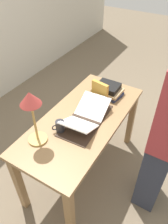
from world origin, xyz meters
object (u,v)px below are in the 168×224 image
book_stack_tall (108,90)px  person_reader (165,140)px  coffee_mug (60,126)px  open_book (86,117)px  reading_lamp (31,105)px  book_standing_upright (100,93)px

book_stack_tall → person_reader: size_ratio=0.19×
book_stack_tall → coffee_mug: 0.68m
open_book → person_reader: (0.08, -0.65, 0.01)m
coffee_mug → person_reader: (0.30, -0.77, -0.01)m
book_stack_tall → person_reader: (-0.37, -0.67, -0.01)m
reading_lamp → person_reader: (0.47, -0.87, -0.30)m
book_standing_upright → person_reader: size_ratio=0.13×
book_standing_upright → open_book: bearing=-165.1°
open_book → book_standing_upright: (0.29, 0.03, 0.07)m
book_stack_tall → reading_lamp: size_ratio=0.66×
open_book → reading_lamp: 0.54m
person_reader → coffee_mug: bearing=-69.0°
book_stack_tall → open_book: bearing=-178.2°
book_standing_upright → reading_lamp: 0.75m
book_stack_tall → person_reader: bearing=-119.1°
open_book → book_standing_upright: size_ratio=2.71×
coffee_mug → book_standing_upright: bearing=-10.3°
open_book → coffee_mug: open_book is taller
reading_lamp → person_reader: person_reader is taller
book_stack_tall → person_reader: 0.76m
reading_lamp → coffee_mug: size_ratio=4.48×
book_standing_upright → reading_lamp: size_ratio=0.47×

